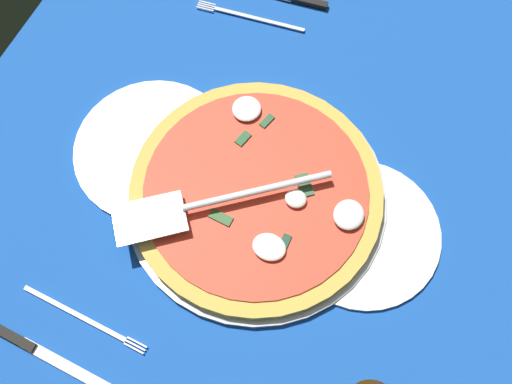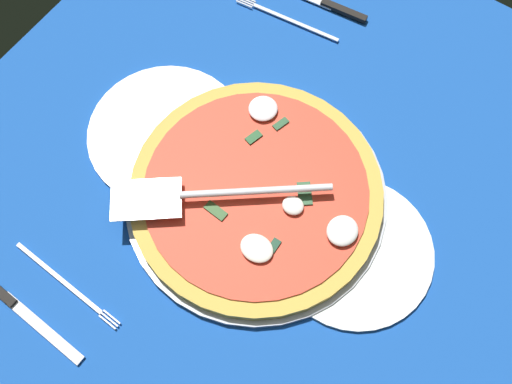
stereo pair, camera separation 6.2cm
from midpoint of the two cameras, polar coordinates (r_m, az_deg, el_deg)
name	(u,v)px [view 2 (the right image)]	position (r cm, az deg, el deg)	size (l,w,h in cm)	color
ground_plane	(276,179)	(88.03, 4.02, 1.11)	(97.29, 97.29, 0.80)	#16469B
checker_pattern	(277,178)	(87.62, 4.04, 1.23)	(97.29, 97.29, 0.10)	silver
pizza_pan	(256,197)	(85.45, 2.09, -0.63)	(37.90, 37.90, 1.37)	#AEB2C0
dinner_plate_left	(354,251)	(84.45, 11.54, -5.85)	(22.40, 22.40, 1.00)	white
dinner_plate_right	(166,133)	(90.78, -6.75, 5.54)	(23.92, 23.92, 1.00)	white
pizza	(257,192)	(83.89, 2.23, -0.21)	(36.27, 36.27, 3.33)	gold
pizza_server	(207,195)	(80.81, -2.58, -0.52)	(26.48, 21.73, 1.00)	silver
place_setting_near	(304,11)	(104.19, 6.48, 16.88)	(21.18, 15.06, 1.40)	white
place_setting_far	(42,296)	(85.36, -18.10, -9.79)	(21.53, 14.72, 1.40)	white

